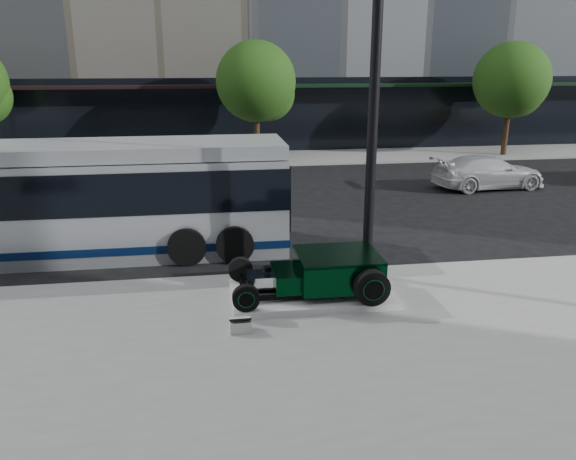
{
  "coord_description": "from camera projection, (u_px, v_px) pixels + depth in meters",
  "views": [
    {
      "loc": [
        -1.57,
        -14.38,
        5.0
      ],
      "look_at": [
        0.26,
        -2.17,
        1.2
      ],
      "focal_mm": 35.0,
      "sensor_mm": 36.0,
      "label": 1
    }
  ],
  "objects": [
    {
      "name": "white_sedan",
      "position": [
        488.0,
        172.0,
        22.27
      ],
      "size": [
        4.6,
        2.15,
        1.3
      ],
      "primitive_type": "imported",
      "rotation": [
        0.0,
        0.0,
        1.65
      ],
      "color": "silver",
      "rests_on": "ground"
    },
    {
      "name": "street_trees",
      "position": [
        259.0,
        85.0,
        26.7
      ],
      "size": [
        29.8,
        3.8,
        5.7
      ],
      "color": "black",
      "rests_on": "sidewalk_far"
    },
    {
      "name": "lamppost",
      "position": [
        373.0,
        125.0,
        12.1
      ],
      "size": [
        0.41,
        0.41,
        7.54
      ],
      "color": "black",
      "rests_on": "sidewalk_near"
    },
    {
      "name": "display_plinth",
      "position": [
        312.0,
        294.0,
        11.92
      ],
      "size": [
        3.4,
        1.8,
        0.15
      ],
      "primitive_type": "cube",
      "color": "silver",
      "rests_on": "sidewalk_near"
    },
    {
      "name": "info_plaque",
      "position": [
        240.0,
        325.0,
        10.43
      ],
      "size": [
        0.4,
        0.31,
        0.31
      ],
      "color": "silver",
      "rests_on": "sidewalk_near"
    },
    {
      "name": "hot_rod",
      "position": [
        327.0,
        271.0,
        11.82
      ],
      "size": [
        3.22,
        2.0,
        0.81
      ],
      "color": "black",
      "rests_on": "display_plinth"
    },
    {
      "name": "ground",
      "position": [
        267.0,
        249.0,
        15.29
      ],
      "size": [
        120.0,
        120.0,
        0.0
      ],
      "primitive_type": "plane",
      "color": "black",
      "rests_on": "ground"
    },
    {
      "name": "sidewalk_far",
      "position": [
        236.0,
        159.0,
        28.5
      ],
      "size": [
        70.0,
        4.0,
        0.12
      ],
      "primitive_type": "cube",
      "color": "gray",
      "rests_on": "ground"
    },
    {
      "name": "transit_bus",
      "position": [
        53.0,
        200.0,
        14.46
      ],
      "size": [
        12.12,
        2.88,
        2.92
      ],
      "color": "#B6BBC0",
      "rests_on": "ground"
    }
  ]
}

